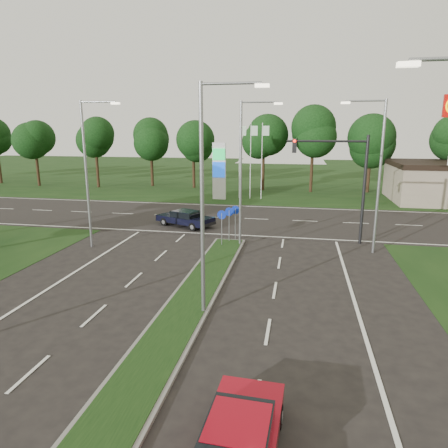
# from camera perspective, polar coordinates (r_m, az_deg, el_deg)

# --- Properties ---
(ground) EXTENTS (160.00, 160.00, 0.00)m
(ground) POSITION_cam_1_polar(r_m,az_deg,el_deg) (12.09, -14.41, -24.36)
(ground) COLOR black
(ground) RESTS_ON ground
(verge_far) EXTENTS (160.00, 50.00, 0.02)m
(verge_far) POSITION_cam_1_polar(r_m,az_deg,el_deg) (64.13, 6.78, 6.70)
(verge_far) COLOR black
(verge_far) RESTS_ON ground
(cross_road) EXTENTS (160.00, 12.00, 0.02)m
(cross_road) POSITION_cam_1_polar(r_m,az_deg,el_deg) (33.66, 2.96, 0.77)
(cross_road) COLOR black
(cross_road) RESTS_ON ground
(median_kerb) EXTENTS (2.00, 26.00, 0.12)m
(median_kerb) POSITION_cam_1_polar(r_m,az_deg,el_deg) (15.16, -7.84, -15.39)
(median_kerb) COLOR slate
(median_kerb) RESTS_ON ground
(streetlight_median_near) EXTENTS (2.53, 0.22, 9.00)m
(streetlight_median_near) POSITION_cam_1_polar(r_m,az_deg,el_deg) (15.12, -2.43, 4.81)
(streetlight_median_near) COLOR gray
(streetlight_median_near) RESTS_ON ground
(streetlight_median_far) EXTENTS (2.53, 0.22, 9.00)m
(streetlight_median_far) POSITION_cam_1_polar(r_m,az_deg,el_deg) (24.90, 2.86, 8.16)
(streetlight_median_far) COLOR gray
(streetlight_median_far) RESTS_ON ground
(streetlight_left_far) EXTENTS (2.53, 0.22, 9.00)m
(streetlight_left_far) POSITION_cam_1_polar(r_m,az_deg,el_deg) (25.99, -18.76, 7.70)
(streetlight_left_far) COLOR gray
(streetlight_left_far) RESTS_ON ground
(streetlight_right_far) EXTENTS (2.53, 0.22, 9.00)m
(streetlight_right_far) POSITION_cam_1_polar(r_m,az_deg,el_deg) (25.05, 20.97, 7.34)
(streetlight_right_far) COLOR gray
(streetlight_right_far) RESTS_ON ground
(traffic_signal) EXTENTS (5.10, 0.42, 7.00)m
(traffic_signal) POSITION_cam_1_polar(r_m,az_deg,el_deg) (26.83, 16.76, 7.08)
(traffic_signal) COLOR black
(traffic_signal) RESTS_ON ground
(median_signs) EXTENTS (1.16, 1.76, 2.38)m
(median_signs) POSITION_cam_1_polar(r_m,az_deg,el_deg) (25.96, 0.71, 0.87)
(median_signs) COLOR gray
(median_signs) RESTS_ON ground
(gas_pylon) EXTENTS (5.80, 1.26, 8.00)m
(gas_pylon) POSITION_cam_1_polar(r_m,az_deg,el_deg) (42.61, -0.40, 7.79)
(gas_pylon) COLOR silver
(gas_pylon) RESTS_ON ground
(treeline_far) EXTENTS (6.00, 6.00, 9.90)m
(treeline_far) POSITION_cam_1_polar(r_m,az_deg,el_deg) (48.68, 5.81, 12.70)
(treeline_far) COLOR black
(treeline_far) RESTS_ON ground
(red_sedan) EXTENTS (1.86, 4.19, 1.13)m
(red_sedan) POSITION_cam_1_polar(r_m,az_deg,el_deg) (10.07, 2.07, -28.44)
(red_sedan) COLOR maroon
(red_sedan) RESTS_ON ground
(navy_sedan) EXTENTS (4.85, 3.53, 1.24)m
(navy_sedan) POSITION_cam_1_polar(r_m,az_deg,el_deg) (30.96, -5.53, 0.87)
(navy_sedan) COLOR black
(navy_sedan) RESTS_ON ground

